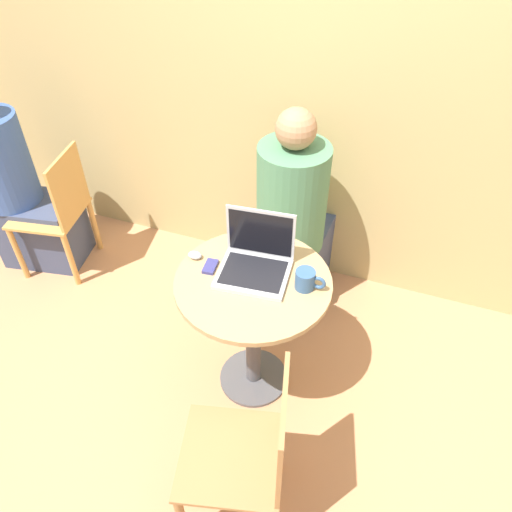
{
  "coord_description": "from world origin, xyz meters",
  "views": [
    {
      "loc": [
        0.55,
        -1.47,
        2.3
      ],
      "look_at": [
        -0.0,
        0.05,
        0.85
      ],
      "focal_mm": 35.0,
      "sensor_mm": 36.0,
      "label": 1
    }
  ],
  "objects_px": {
    "person_seated": "(294,226)",
    "chair_empty": "(249,455)",
    "laptop": "(256,260)",
    "cell_phone": "(210,267)"
  },
  "relations": [
    {
      "from": "chair_empty",
      "to": "person_seated",
      "type": "relative_size",
      "value": 0.68
    },
    {
      "from": "laptop",
      "to": "person_seated",
      "type": "bearing_deg",
      "value": 89.99
    },
    {
      "from": "laptop",
      "to": "cell_phone",
      "type": "height_order",
      "value": "laptop"
    },
    {
      "from": "chair_empty",
      "to": "laptop",
      "type": "bearing_deg",
      "value": 108.08
    },
    {
      "from": "person_seated",
      "to": "chair_empty",
      "type": "bearing_deg",
      "value": -80.34
    },
    {
      "from": "laptop",
      "to": "chair_empty",
      "type": "bearing_deg",
      "value": -71.92
    },
    {
      "from": "laptop",
      "to": "person_seated",
      "type": "relative_size",
      "value": 0.27
    },
    {
      "from": "person_seated",
      "to": "cell_phone",
      "type": "bearing_deg",
      "value": -105.84
    },
    {
      "from": "chair_empty",
      "to": "person_seated",
      "type": "distance_m",
      "value": 1.34
    },
    {
      "from": "laptop",
      "to": "person_seated",
      "type": "height_order",
      "value": "person_seated"
    }
  ]
}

